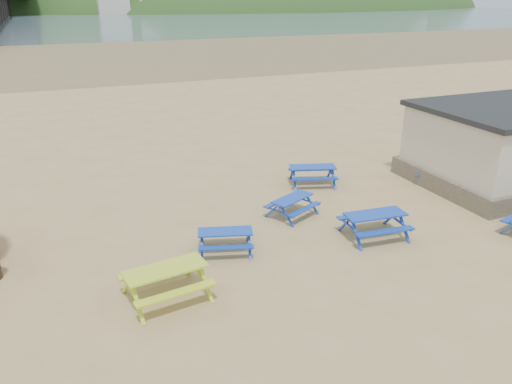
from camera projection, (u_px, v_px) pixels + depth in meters
name	position (u px, v px, depth m)	size (l,w,h in m)	color
ground	(287.00, 235.00, 16.02)	(400.00, 400.00, 0.00)	tan
wet_sand	(96.00, 54.00, 63.09)	(400.00, 400.00, 0.00)	olive
sea	(57.00, 16.00, 161.51)	(400.00, 400.00, 0.00)	#445562
picnic_table_blue_a	(292.00, 207.00, 17.27)	(2.01, 1.86, 0.68)	#123AA2
picnic_table_blue_b	(312.00, 175.00, 20.10)	(2.18, 1.96, 0.76)	#123AA2
picnic_table_blue_c	(437.00, 174.00, 20.36)	(2.13, 2.06, 0.70)	#123AA2
picnic_table_blue_d	(225.00, 241.00, 14.89)	(1.93, 1.73, 0.68)	#123AA2
picnic_table_blue_e	(374.00, 225.00, 15.76)	(2.06, 1.72, 0.81)	#123AA2
picnic_table_yellow	(166.00, 283.00, 12.57)	(2.24, 1.90, 0.86)	#B0BA27
amenity_block	(512.00, 144.00, 20.05)	(7.40, 5.40, 3.15)	#665B4C
headland_town	(247.00, 29.00, 248.55)	(264.00, 144.00, 108.00)	#2D4C1E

